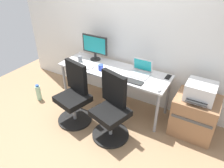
{
  "coord_description": "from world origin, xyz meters",
  "views": [
    {
      "loc": [
        1.5,
        -2.59,
        2.26
      ],
      "look_at": [
        0.0,
        -0.05,
        0.46
      ],
      "focal_mm": 33.78,
      "sensor_mm": 36.0,
      "label": 1
    }
  ],
  "objects_px": {
    "office_chair_right": "(112,110)",
    "side_cabinet": "(194,116)",
    "office_chair_left": "(75,96)",
    "desktop_monitor": "(95,46)",
    "open_laptop": "(140,71)",
    "printer": "(200,91)",
    "coffee_mug": "(101,67)",
    "water_bottle_on_floor": "(39,93)"
  },
  "relations": [
    {
      "from": "office_chair_right",
      "to": "side_cabinet",
      "type": "xyz_separation_m",
      "value": [
        1.01,
        0.63,
        -0.13
      ]
    },
    {
      "from": "office_chair_left",
      "to": "office_chair_right",
      "type": "relative_size",
      "value": 1.0
    },
    {
      "from": "desktop_monitor",
      "to": "open_laptop",
      "type": "xyz_separation_m",
      "value": [
        0.89,
        -0.08,
        -0.19
      ]
    },
    {
      "from": "office_chair_right",
      "to": "printer",
      "type": "relative_size",
      "value": 2.35
    },
    {
      "from": "office_chair_right",
      "to": "coffee_mug",
      "type": "height_order",
      "value": "office_chair_right"
    },
    {
      "from": "office_chair_left",
      "to": "printer",
      "type": "relative_size",
      "value": 2.35
    },
    {
      "from": "printer",
      "to": "office_chair_right",
      "type": "bearing_deg",
      "value": -148.19
    },
    {
      "from": "water_bottle_on_floor",
      "to": "open_laptop",
      "type": "relative_size",
      "value": 1.0
    },
    {
      "from": "office_chair_left",
      "to": "side_cabinet",
      "type": "xyz_separation_m",
      "value": [
        1.67,
        0.63,
        -0.13
      ]
    },
    {
      "from": "office_chair_left",
      "to": "printer",
      "type": "xyz_separation_m",
      "value": [
        1.67,
        0.63,
        0.29
      ]
    },
    {
      "from": "printer",
      "to": "coffee_mug",
      "type": "bearing_deg",
      "value": -173.96
    },
    {
      "from": "coffee_mug",
      "to": "office_chair_left",
      "type": "bearing_deg",
      "value": -111.61
    },
    {
      "from": "side_cabinet",
      "to": "desktop_monitor",
      "type": "xyz_separation_m",
      "value": [
        -1.79,
        0.13,
        0.66
      ]
    },
    {
      "from": "water_bottle_on_floor",
      "to": "coffee_mug",
      "type": "bearing_deg",
      "value": 20.83
    },
    {
      "from": "office_chair_left",
      "to": "side_cabinet",
      "type": "relative_size",
      "value": 1.58
    },
    {
      "from": "desktop_monitor",
      "to": "open_laptop",
      "type": "bearing_deg",
      "value": -5.38
    },
    {
      "from": "desktop_monitor",
      "to": "printer",
      "type": "bearing_deg",
      "value": -4.12
    },
    {
      "from": "open_laptop",
      "to": "office_chair_right",
      "type": "bearing_deg",
      "value": -99.35
    },
    {
      "from": "office_chair_left",
      "to": "water_bottle_on_floor",
      "type": "xyz_separation_m",
      "value": [
        -0.91,
        0.05,
        -0.28
      ]
    },
    {
      "from": "printer",
      "to": "water_bottle_on_floor",
      "type": "height_order",
      "value": "printer"
    },
    {
      "from": "office_chair_left",
      "to": "desktop_monitor",
      "type": "xyz_separation_m",
      "value": [
        -0.12,
        0.75,
        0.54
      ]
    },
    {
      "from": "water_bottle_on_floor",
      "to": "open_laptop",
      "type": "distance_m",
      "value": 1.9
    },
    {
      "from": "office_chair_right",
      "to": "open_laptop",
      "type": "bearing_deg",
      "value": 80.65
    },
    {
      "from": "office_chair_right",
      "to": "printer",
      "type": "xyz_separation_m",
      "value": [
        1.01,
        0.63,
        0.29
      ]
    },
    {
      "from": "side_cabinet",
      "to": "coffee_mug",
      "type": "height_order",
      "value": "coffee_mug"
    },
    {
      "from": "office_chair_left",
      "to": "coffee_mug",
      "type": "relative_size",
      "value": 10.22
    },
    {
      "from": "side_cabinet",
      "to": "desktop_monitor",
      "type": "bearing_deg",
      "value": 175.91
    },
    {
      "from": "office_chair_left",
      "to": "printer",
      "type": "distance_m",
      "value": 1.81
    },
    {
      "from": "office_chair_right",
      "to": "coffee_mug",
      "type": "distance_m",
      "value": 0.75
    },
    {
      "from": "office_chair_right",
      "to": "side_cabinet",
      "type": "relative_size",
      "value": 1.58
    },
    {
      "from": "side_cabinet",
      "to": "water_bottle_on_floor",
      "type": "height_order",
      "value": "side_cabinet"
    },
    {
      "from": "printer",
      "to": "desktop_monitor",
      "type": "relative_size",
      "value": 0.83
    },
    {
      "from": "office_chair_left",
      "to": "office_chair_right",
      "type": "bearing_deg",
      "value": -0.06
    },
    {
      "from": "open_laptop",
      "to": "coffee_mug",
      "type": "distance_m",
      "value": 0.62
    },
    {
      "from": "coffee_mug",
      "to": "open_laptop",
      "type": "bearing_deg",
      "value": 18.98
    },
    {
      "from": "office_chair_right",
      "to": "office_chair_left",
      "type": "bearing_deg",
      "value": 179.94
    },
    {
      "from": "office_chair_left",
      "to": "coffee_mug",
      "type": "bearing_deg",
      "value": 68.39
    },
    {
      "from": "open_laptop",
      "to": "side_cabinet",
      "type": "bearing_deg",
      "value": -2.81
    },
    {
      "from": "office_chair_right",
      "to": "desktop_monitor",
      "type": "relative_size",
      "value": 1.96
    },
    {
      "from": "office_chair_right",
      "to": "open_laptop",
      "type": "distance_m",
      "value": 0.76
    },
    {
      "from": "office_chair_left",
      "to": "desktop_monitor",
      "type": "relative_size",
      "value": 1.96
    },
    {
      "from": "coffee_mug",
      "to": "water_bottle_on_floor",
      "type": "bearing_deg",
      "value": -159.17
    }
  ]
}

